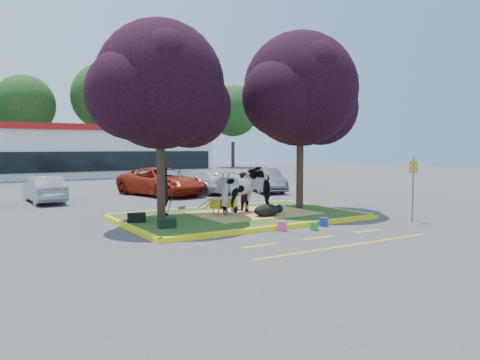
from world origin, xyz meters
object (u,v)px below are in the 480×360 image
handler (164,191)px  bucket_pink (282,226)px  sign_post (413,182)px  bucket_green (314,226)px  car_silver (44,189)px  bucket_blue (324,222)px  calf (267,210)px  wheelbarrow (223,203)px  cow (243,190)px

handler → bucket_pink: 4.61m
bucket_pink → sign_post: bearing=-11.5°
sign_post → bucket_green: sign_post is taller
bucket_green → bucket_pink: size_ratio=0.87×
bucket_green → car_silver: car_silver is taller
bucket_pink → bucket_blue: bucket_pink is taller
handler → bucket_pink: handler is taller
calf → wheelbarrow: wheelbarrow is taller
handler → car_silver: (-2.71, 7.57, -0.40)m
calf → car_silver: car_silver is taller
wheelbarrow → bucket_green: (1.17, -3.54, -0.42)m
handler → wheelbarrow: handler is taller
handler → bucket_green: bearing=-122.3°
sign_post → calf: bearing=163.2°
bucket_pink → bucket_blue: size_ratio=1.04×
cow → handler: 2.78m
bucket_blue → calf: bearing=116.1°
cow → car_silver: (-5.24, 8.73, -0.39)m
calf → bucket_pink: 2.00m
calf → sign_post: size_ratio=0.45×
cow → handler: (-2.52, 1.16, 0.01)m
bucket_pink → car_silver: car_silver is taller
wheelbarrow → calf: bearing=-68.1°
handler → wheelbarrow: (1.87, -0.88, -0.46)m
handler → bucket_blue: 5.59m
bucket_blue → car_silver: 13.29m
cow → bucket_blue: size_ratio=7.12×
calf → bucket_green: calf is taller
bucket_pink → cow: bearing=82.2°
calf → bucket_blue: size_ratio=3.52×
bucket_green → bucket_blue: 0.85m
calf → bucket_pink: (-0.73, -1.85, -0.22)m
calf → car_silver: bearing=141.1°
calf → bucket_blue: (0.92, -1.87, -0.22)m
calf → bucket_pink: calf is taller
calf → handler: handler is taller
handler → bucket_blue: handler is taller
wheelbarrow → bucket_pink: size_ratio=5.28×
handler → bucket_green: (3.03, -4.42, -0.89)m
sign_post → bucket_green: bearing=-170.0°
cow → bucket_pink: size_ratio=6.87×
cow → car_silver: size_ratio=0.54×
sign_post → car_silver: (-9.61, 12.54, -0.74)m
bucket_blue → wheelbarrow: bearing=121.3°
wheelbarrow → sign_post: sign_post is taller
calf → car_silver: 11.21m
wheelbarrow → bucket_pink: 3.16m
cow → handler: handler is taller
calf → bucket_green: size_ratio=3.89×
wheelbarrow → sign_post: (5.03, -4.09, 0.80)m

